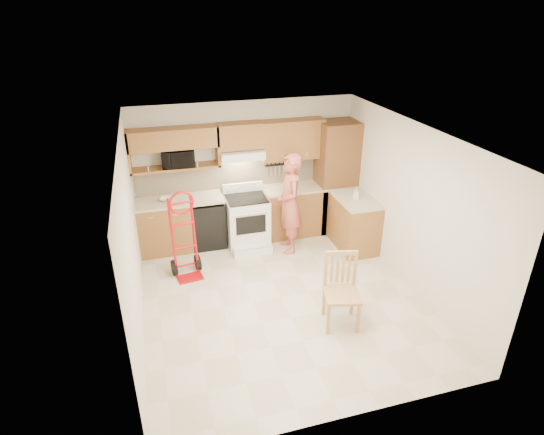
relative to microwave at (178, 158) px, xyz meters
name	(u,v)px	position (x,y,z in m)	size (l,w,h in m)	color
floor	(281,298)	(1.20, -2.08, -1.65)	(4.00, 4.50, 0.02)	beige
ceiling	(283,134)	(1.20, -2.08, 0.87)	(4.00, 4.50, 0.02)	white
wall_back	(246,170)	(1.20, 0.17, -0.39)	(4.00, 0.02, 2.50)	beige
wall_front	(352,326)	(1.20, -4.34, -0.39)	(4.00, 0.02, 2.50)	beige
wall_left	(131,242)	(-0.81, -2.08, -0.39)	(0.02, 4.50, 2.50)	beige
wall_right	(410,206)	(3.21, -2.08, -0.39)	(0.02, 4.50, 2.50)	beige
backsplash	(246,173)	(1.20, 0.15, -0.44)	(3.92, 0.03, 0.55)	beige
lower_cab_left	(165,227)	(-0.35, -0.14, -1.19)	(0.90, 0.60, 0.90)	olive
dishwasher	(207,223)	(0.40, -0.14, -1.22)	(0.60, 0.60, 0.85)	black
lower_cab_right	(293,211)	(2.03, -0.14, -1.19)	(1.14, 0.60, 0.90)	olive
countertop_left	(179,200)	(-0.05, -0.13, -0.72)	(1.50, 0.63, 0.04)	#BBB194
countertop_right	(294,188)	(2.03, -0.13, -0.72)	(1.14, 0.63, 0.04)	#BBB194
cab_return_right	(354,224)	(2.90, -0.94, -1.19)	(0.60, 1.00, 0.90)	olive
countertop_return	(356,199)	(2.90, -0.94, -0.72)	(0.63, 1.00, 0.04)	#BBB194
pantry_tall	(335,177)	(2.85, -0.14, -0.59)	(0.70, 0.60, 2.10)	brown
upper_cab_left	(173,138)	(-0.05, 0.00, 0.34)	(1.50, 0.33, 0.34)	olive
upper_shelf_mw	(176,168)	(-0.05, 0.00, -0.17)	(1.50, 0.33, 0.04)	olive
upper_cab_center	(240,136)	(1.08, 0.00, 0.30)	(0.76, 0.33, 0.44)	olive
upper_cab_right	(292,139)	(2.03, 0.00, 0.16)	(1.14, 0.33, 0.70)	olive
range_hood	(241,154)	(1.08, -0.06, -0.01)	(0.76, 0.46, 0.14)	white
knife_strip	(275,168)	(1.75, 0.12, -0.40)	(0.40, 0.05, 0.29)	black
microwave	(178,158)	(0.00, 0.00, 0.00)	(0.54, 0.37, 0.30)	black
range	(248,218)	(1.09, -0.38, -1.10)	(0.73, 0.96, 1.08)	white
person	(290,204)	(1.75, -0.74, -0.75)	(0.65, 0.43, 1.78)	#BD5647
hand_truck	(185,239)	(-0.08, -1.10, -0.98)	(0.52, 0.48, 1.33)	red
dining_chair	(342,292)	(1.80, -2.88, -1.13)	(0.46, 0.50, 1.03)	tan
soap_bottle	(356,193)	(2.90, -0.93, -0.60)	(0.09, 0.09, 0.20)	white
bowl	(166,199)	(-0.27, -0.14, -0.67)	(0.22, 0.22, 0.05)	white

